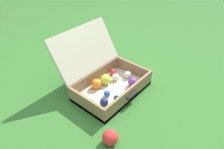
{
  "coord_description": "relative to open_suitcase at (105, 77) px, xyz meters",
  "views": [
    {
      "loc": [
        -0.92,
        -0.82,
        1.06
      ],
      "look_at": [
        0.02,
        -0.03,
        0.16
      ],
      "focal_mm": 33.45,
      "sensor_mm": 36.0,
      "label": 1
    }
  ],
  "objects": [
    {
      "name": "ground_plane",
      "position": [
        -0.02,
        -0.05,
        -0.1
      ],
      "size": [
        16.0,
        16.0,
        0.0
      ],
      "primitive_type": "plane",
      "color": "#336B28"
    },
    {
      "name": "open_suitcase",
      "position": [
        0.0,
        0.0,
        0.0
      ],
      "size": [
        0.56,
        0.57,
        0.43
      ],
      "color": "beige",
      "rests_on": "ground"
    },
    {
      "name": "stray_ball_on_grass",
      "position": [
        -0.37,
        -0.36,
        -0.05
      ],
      "size": [
        0.1,
        0.1,
        0.1
      ],
      "primitive_type": "sphere",
      "color": "red",
      "rests_on": "ground"
    }
  ]
}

